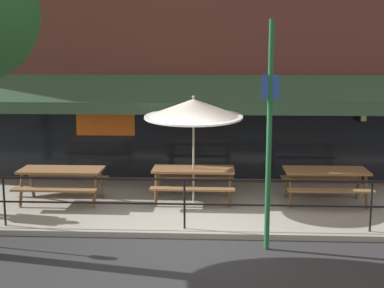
{
  "coord_description": "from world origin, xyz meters",
  "views": [
    {
      "loc": [
        0.64,
        -9.37,
        3.37
      ],
      "look_at": [
        0.07,
        1.6,
        1.5
      ],
      "focal_mm": 50.0,
      "sensor_mm": 36.0,
      "label": 1
    }
  ],
  "objects": [
    {
      "name": "picnic_table_right",
      "position": [
        2.98,
        2.17,
        0.71
      ],
      "size": [
        1.8,
        1.42,
        0.76
      ],
      "color": "brown",
      "rests_on": "patio_deck"
    },
    {
      "name": "restaurant_building",
      "position": [
        0.0,
        4.23,
        4.21
      ],
      "size": [
        15.0,
        1.6,
        8.48
      ],
      "color": "brown",
      "rests_on": "ground"
    },
    {
      "name": "picnic_table_centre",
      "position": [
        0.08,
        2.16,
        0.71
      ],
      "size": [
        1.8,
        1.42,
        0.76
      ],
      "color": "brown",
      "rests_on": "patio_deck"
    },
    {
      "name": "street_sign_pole",
      "position": [
        1.48,
        -0.45,
        2.02
      ],
      "size": [
        0.28,
        0.09,
        3.92
      ],
      "color": "#1E6033",
      "rests_on": "ground"
    },
    {
      "name": "patio_umbrella_centre",
      "position": [
        0.08,
        2.12,
        2.18
      ],
      "size": [
        2.14,
        2.14,
        2.38
      ],
      "color": "#B7B2A8",
      "rests_on": "patio_deck"
    },
    {
      "name": "patio_deck",
      "position": [
        0.0,
        2.0,
        0.05
      ],
      "size": [
        15.0,
        4.0,
        0.1
      ],
      "primitive_type": "cube",
      "color": "#9E998E",
      "rests_on": "ground"
    },
    {
      "name": "picnic_table_left",
      "position": [
        -2.82,
        1.93,
        0.71
      ],
      "size": [
        1.8,
        1.42,
        0.76
      ],
      "color": "brown",
      "rests_on": "patio_deck"
    },
    {
      "name": "patio_railing",
      "position": [
        0.0,
        0.3,
        0.8
      ],
      "size": [
        13.84,
        0.04,
        0.97
      ],
      "color": "black",
      "rests_on": "patio_deck"
    },
    {
      "name": "ground_plane",
      "position": [
        0.0,
        0.0,
        0.0
      ],
      "size": [
        120.0,
        120.0,
        0.0
      ],
      "primitive_type": "plane",
      "color": "#2D2D30"
    }
  ]
}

